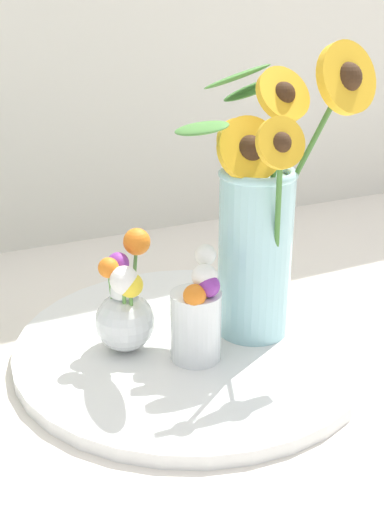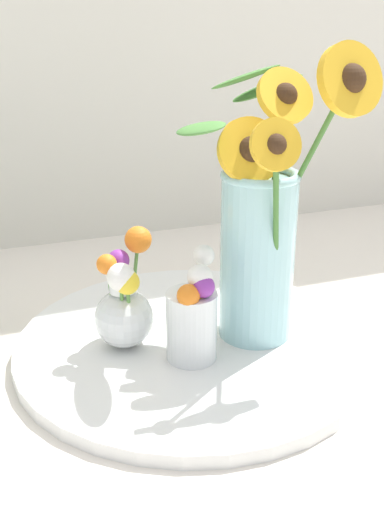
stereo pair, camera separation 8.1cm
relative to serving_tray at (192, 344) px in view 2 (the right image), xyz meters
name	(u,v)px [view 2 (the right image)]	position (x,y,z in m)	size (l,w,h in m)	color
ground_plane	(207,362)	(0.01, -0.04, -0.01)	(6.00, 6.00, 0.00)	silver
serving_tray	(192,344)	(0.00, 0.00, 0.00)	(0.50, 0.50, 0.02)	white
mason_jar_sunflowers	(261,228)	(0.09, -0.02, 0.17)	(0.25, 0.22, 0.41)	#9ED1D6
vase_small_center	(193,316)	(-0.02, -0.05, 0.07)	(0.08, 0.07, 0.15)	white
vase_bulb_right	(124,304)	(-0.09, 0.01, 0.07)	(0.09, 0.09, 0.16)	white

